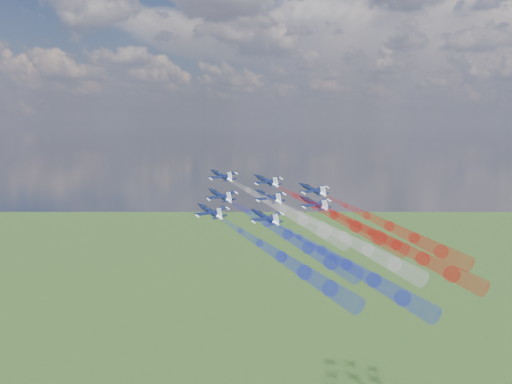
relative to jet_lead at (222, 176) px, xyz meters
The scene contains 16 objects.
jet_lead is the anchor object (origin of this frame).
trail_lead 28.76m from the jet_lead, 24.54° to the right, with size 4.06×46.78×4.06m, color white, non-canonical shape.
jet_inner_left 14.10m from the jet_lead, 61.56° to the right, with size 9.74×12.17×3.25m, color black, non-canonical shape.
trail_inner_left 41.04m from the jet_lead, 36.34° to the right, with size 4.06×46.78×4.06m, color #1B23E7, non-canonical shape.
jet_inner_right 13.61m from the jet_lead, 21.31° to the left, with size 9.74×12.17×3.25m, color black, non-canonical shape.
trail_inner_right 39.48m from the jet_lead, ahead, with size 4.06×46.78×4.06m, color red, non-canonical shape.
jet_outer_left 26.41m from the jet_lead, 66.47° to the right, with size 9.74×12.17×3.25m, color black, non-canonical shape.
trail_outer_left 51.76m from the jet_lead, 44.49° to the right, with size 4.06×46.78×4.06m, color #1B23E7, non-canonical shape.
jet_center_third 21.26m from the jet_lead, 21.41° to the right, with size 9.74×12.17×3.25m, color black, non-canonical shape.
trail_center_third 50.00m from the jet_lead, 23.21° to the right, with size 4.06×46.78×4.06m, color white, non-canonical shape.
jet_outer_right 27.88m from the jet_lead, 13.54° to the left, with size 9.74×12.17×3.25m, color black, non-canonical shape.
trail_outer_right 53.56m from the jet_lead, ahead, with size 4.06×46.78×4.06m, color red, non-canonical shape.
jet_rear_left 31.63m from the jet_lead, 38.54° to the right, with size 9.74×12.17×3.25m, color black, non-canonical shape.
trail_rear_left 59.97m from the jet_lead, 31.86° to the right, with size 4.06×46.78×4.06m, color #1B23E7, non-canonical shape.
jet_rear_right 31.75m from the jet_lead, ahead, with size 9.74×12.17×3.25m, color black, non-canonical shape.
trail_rear_right 59.75m from the jet_lead, 14.75° to the right, with size 4.06×46.78×4.06m, color red, non-canonical shape.
Camera 1 is at (71.61, -122.90, 152.12)m, focal length 40.30 mm.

